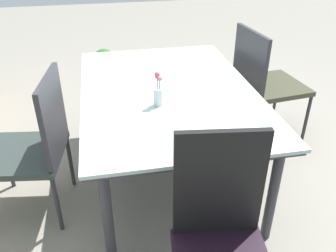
{
  "coord_description": "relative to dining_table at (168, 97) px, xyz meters",
  "views": [
    {
      "loc": [
        -2.25,
        0.37,
        1.74
      ],
      "look_at": [
        -0.09,
        -0.05,
        0.42
      ],
      "focal_mm": 38.52,
      "sensor_mm": 36.0,
      "label": 1
    }
  ],
  "objects": [
    {
      "name": "potted_plant",
      "position": [
        1.67,
        0.39,
        -0.41
      ],
      "size": [
        0.23,
        0.23,
        0.45
      ],
      "color": "slate",
      "rests_on": "ground"
    },
    {
      "name": "chair_near_right",
      "position": [
        0.37,
        -0.87,
        -0.1
      ],
      "size": [
        0.56,
        0.56,
        0.96
      ],
      "rotation": [
        0.0,
        0.0,
        3.26
      ],
      "color": "#393A29",
      "rests_on": "ground"
    },
    {
      "name": "dining_table",
      "position": [
        0.0,
        0.0,
        0.0
      ],
      "size": [
        1.67,
        1.15,
        0.71
      ],
      "color": "#B2C6C1",
      "rests_on": "ground"
    },
    {
      "name": "flower_vase",
      "position": [
        -0.21,
        0.1,
        0.14
      ],
      "size": [
        0.06,
        0.06,
        0.22
      ],
      "color": "silver",
      "rests_on": "dining_table"
    },
    {
      "name": "chair_far_side",
      "position": [
        -0.2,
        0.87,
        -0.13
      ],
      "size": [
        0.54,
        0.54,
        0.95
      ],
      "rotation": [
        0.0,
        0.0,
        -0.14
      ],
      "color": "#2B3532",
      "rests_on": "ground"
    },
    {
      "name": "chair_end_left",
      "position": [
        -1.13,
        -0.01,
        -0.11
      ],
      "size": [
        0.47,
        0.47,
        1.0
      ],
      "rotation": [
        0.0,
        0.0,
        1.44
      ],
      "color": "black",
      "rests_on": "ground"
    },
    {
      "name": "ground_plane",
      "position": [
        0.09,
        0.05,
        -0.65
      ],
      "size": [
        12.0,
        12.0,
        0.0
      ],
      "primitive_type": "plane",
      "color": "gray"
    }
  ]
}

